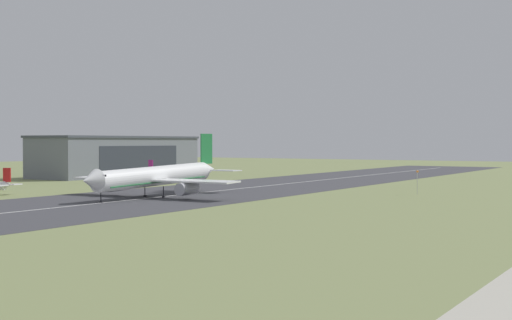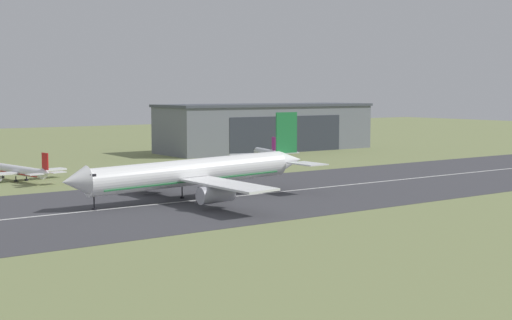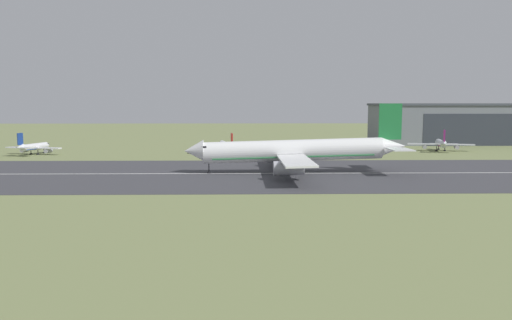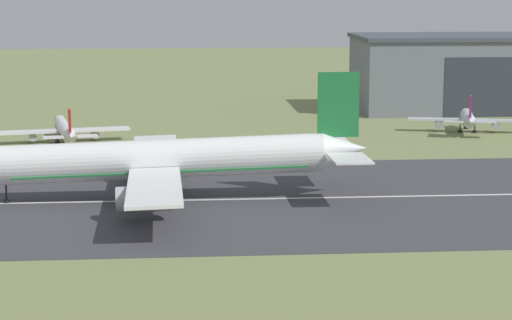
% 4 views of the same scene
% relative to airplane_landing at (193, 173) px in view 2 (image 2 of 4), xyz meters
% --- Properties ---
extents(runway_strip, '(495.14, 54.72, 0.06)m').
position_rel_airplane_landing_xyz_m(runway_strip, '(18.55, -0.69, -5.29)').
color(runway_strip, '#3D3D42').
rests_on(runway_strip, ground_plane).
extents(runway_centreline, '(445.62, 0.70, 0.01)m').
position_rel_airplane_landing_xyz_m(runway_centreline, '(18.55, -0.69, -5.26)').
color(runway_centreline, silver).
rests_on(runway_centreline, runway_strip).
extents(hangar_building, '(80.68, 25.31, 16.73)m').
position_rel_airplane_landing_xyz_m(hangar_building, '(81.97, 88.13, 3.06)').
color(hangar_building, slate).
rests_on(hangar_building, ground_plane).
extents(airplane_landing, '(53.37, 49.69, 16.66)m').
position_rel_airplane_landing_xyz_m(airplane_landing, '(0.00, 0.00, 0.00)').
color(airplane_landing, white).
rests_on(airplane_landing, ground_plane).
extents(airplane_parked_west, '(23.39, 25.62, 7.38)m').
position_rel_airplane_landing_xyz_m(airplane_parked_west, '(-18.09, 48.79, -2.95)').
color(airplane_parked_west, white).
rests_on(airplane_parked_west, ground_plane).
extents(airplane_parked_east, '(22.36, 17.40, 7.81)m').
position_rel_airplane_landing_xyz_m(airplane_parked_east, '(56.96, 54.67, -2.66)').
color(airplane_parked_east, silver).
rests_on(airplane_parked_east, ground_plane).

